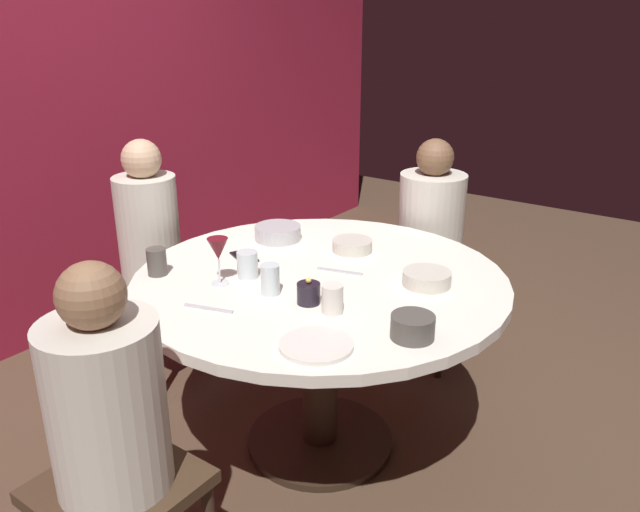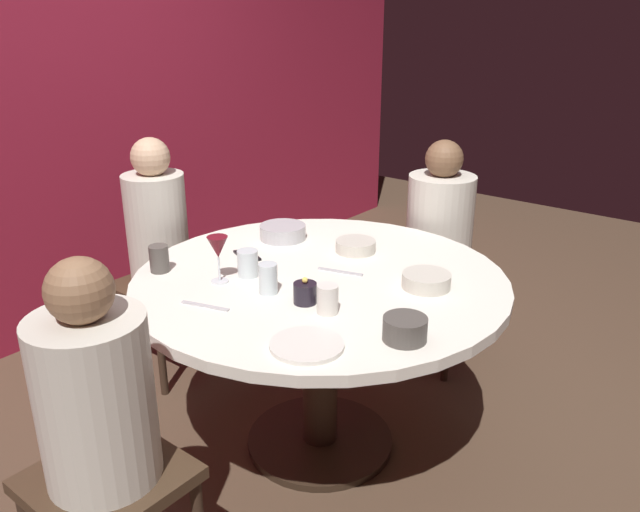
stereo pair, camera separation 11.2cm
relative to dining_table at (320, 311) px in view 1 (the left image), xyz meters
The scene contains 20 objects.
ground_plane 0.61m from the dining_table, ahead, with size 8.00×8.00×0.00m, color #4C3828.
back_wall 1.90m from the dining_table, 90.00° to the left, with size 6.00×0.10×2.60m, color maroon.
dining_table is the anchor object (origin of this frame).
seated_diner_left 0.96m from the dining_table, behind, with size 0.40×0.40×1.12m.
seated_diner_back 0.97m from the dining_table, 90.00° to the left, with size 0.40×0.40×1.16m.
seated_diner_right 0.93m from the dining_table, ahead, with size 0.40×0.40×1.13m.
candle_holder 0.30m from the dining_table, 153.57° to the right, with size 0.08×0.08×0.09m.
wine_glass 0.46m from the dining_table, 137.47° to the left, with size 0.08×0.08×0.18m.
dinner_plate 0.56m from the dining_table, 145.50° to the right, with size 0.22×0.22×0.01m, color silver.
cell_phone 0.39m from the dining_table, 94.13° to the left, with size 0.07×0.14×0.01m, color black.
bowl_serving_large 0.48m from the dining_table, 59.84° to the left, with size 0.20×0.20×0.06m, color #B7B7BC.
bowl_salad_center 0.34m from the dining_table, ahead, with size 0.16×0.16×0.05m, color beige.
bowl_small_white 0.43m from the dining_table, 66.75° to the right, with size 0.18×0.18×0.05m, color beige.
bowl_sauce_side 0.59m from the dining_table, 114.11° to the right, with size 0.14×0.14×0.07m, color #4C4742.
cup_near_candle 0.64m from the dining_table, 124.31° to the left, with size 0.07×0.07×0.10m, color #4C4742.
cup_by_left_diner 0.33m from the dining_table, 128.50° to the left, with size 0.08×0.08×0.10m, color silver.
cup_by_right_diner 0.37m from the dining_table, 136.82° to the right, with size 0.07×0.07×0.10m, color silver.
cup_center_front 0.31m from the dining_table, 168.73° to the left, with size 0.07×0.07×0.11m, color silver.
fork_near_plate 0.17m from the dining_table, 27.69° to the right, with size 0.02×0.18×0.01m, color #B7B7BC.
knife_near_plate 0.49m from the dining_table, 163.20° to the left, with size 0.02×0.18×0.01m, color #B7B7BC.
Camera 1 is at (-1.78, -1.28, 1.69)m, focal length 35.70 mm.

